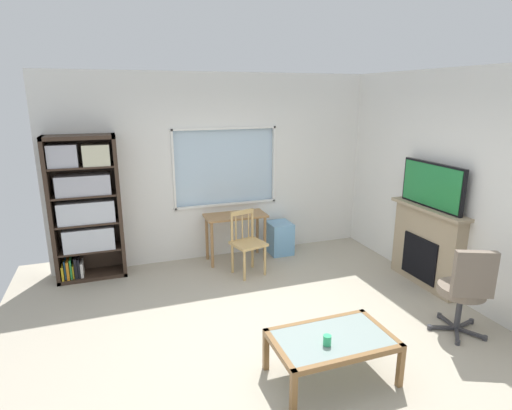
{
  "coord_description": "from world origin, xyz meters",
  "views": [
    {
      "loc": [
        -1.49,
        -3.64,
        2.47
      ],
      "look_at": [
        0.09,
        0.83,
        1.19
      ],
      "focal_mm": 29.01,
      "sensor_mm": 36.0,
      "label": 1
    }
  ],
  "objects": [
    {
      "name": "bookshelf",
      "position": [
        -1.87,
        2.16,
        1.03
      ],
      "size": [
        0.9,
        0.38,
        1.96
      ],
      "color": "#38281E",
      "rests_on": "ground"
    },
    {
      "name": "fireplace",
      "position": [
        2.32,
        0.42,
        0.54
      ],
      "size": [
        0.26,
        1.2,
        1.07
      ],
      "color": "tan",
      "rests_on": "ground"
    },
    {
      "name": "wall_right",
      "position": [
        2.48,
        0.0,
        1.39
      ],
      "size": [
        0.12,
        5.01,
        2.78
      ],
      "primitive_type": "cube",
      "color": "white",
      "rests_on": "ground"
    },
    {
      "name": "wall_back_with_window",
      "position": [
        -0.02,
        2.4,
        1.39
      ],
      "size": [
        4.83,
        0.15,
        2.78
      ],
      "color": "white",
      "rests_on": "ground"
    },
    {
      "name": "coffee_table",
      "position": [
        0.21,
        -0.85,
        0.35
      ],
      "size": [
        1.06,
        0.66,
        0.41
      ],
      "color": "#8C9E99",
      "rests_on": "ground"
    },
    {
      "name": "wooden_chair",
      "position": [
        0.21,
        1.54,
        0.46
      ],
      "size": [
        0.51,
        0.49,
        0.9
      ],
      "color": "tan",
      "rests_on": "ground"
    },
    {
      "name": "desk_under_window",
      "position": [
        0.2,
        2.05,
        0.6
      ],
      "size": [
        0.92,
        0.44,
        0.72
      ],
      "color": "#A37547",
      "rests_on": "ground"
    },
    {
      "name": "office_chair",
      "position": [
        1.83,
        -0.71,
        0.55
      ],
      "size": [
        0.59,
        0.62,
        1.0
      ],
      "color": "#7A6B5B",
      "rests_on": "ground"
    },
    {
      "name": "plastic_drawer_unit",
      "position": [
        0.95,
        2.1,
        0.25
      ],
      "size": [
        0.35,
        0.4,
        0.5
      ],
      "primitive_type": "cube",
      "color": "#72ADDB",
      "rests_on": "ground"
    },
    {
      "name": "ground",
      "position": [
        0.0,
        0.0,
        -0.01
      ],
      "size": [
        5.83,
        5.81,
        0.02
      ],
      "primitive_type": "cube",
      "color": "#B2A893"
    },
    {
      "name": "sippy_cup",
      "position": [
        0.11,
        -0.94,
        0.45
      ],
      "size": [
        0.07,
        0.07,
        0.09
      ],
      "primitive_type": "cylinder",
      "color": "#33B770",
      "rests_on": "coffee_table"
    },
    {
      "name": "tv",
      "position": [
        2.3,
        0.42,
        1.36
      ],
      "size": [
        0.06,
        1.02,
        0.57
      ],
      "color": "black",
      "rests_on": "fireplace"
    }
  ]
}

